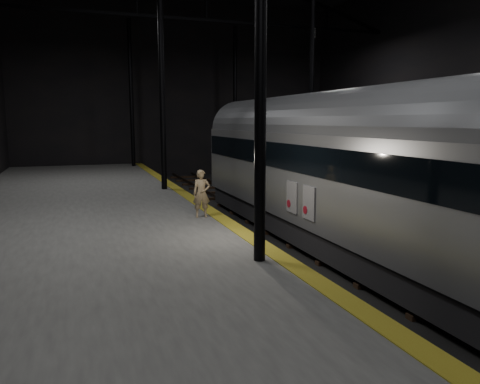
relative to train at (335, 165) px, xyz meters
name	(u,v)px	position (x,y,z in m)	size (l,w,h in m)	color
ground	(319,245)	(0.00, 0.85, -2.78)	(44.00, 44.00, 0.00)	black
platform_left	(87,251)	(-7.50, 0.85, -2.28)	(9.00, 43.80, 1.00)	#4D4D4A
tactile_strip	(228,223)	(-3.25, 0.85, -1.78)	(0.50, 43.80, 0.01)	olive
track	(319,243)	(0.00, 0.85, -2.71)	(2.40, 43.00, 0.24)	#3F3328
train	(335,165)	(0.00, 0.00, 0.00)	(2.80, 18.66, 4.99)	#93959A
woman	(202,194)	(-3.80, 2.00, -0.99)	(0.57, 0.38, 1.58)	tan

